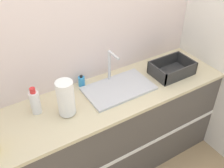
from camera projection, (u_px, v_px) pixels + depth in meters
The scene contains 8 objects.
wall_back at pixel (82, 34), 2.07m from camera, with size 4.58×0.06×2.60m.
wall_right at pixel (212, 19), 2.32m from camera, with size 0.06×2.57×2.60m.
counter_cabinet at pixel (104, 135), 2.36m from camera, with size 2.20×0.60×0.88m.
sink at pixel (118, 87), 2.17m from camera, with size 0.56×0.34×0.30m.
paper_towel_roll at pixel (66, 98), 1.86m from camera, with size 0.13×0.13×0.28m.
dish_rack at pixel (172, 70), 2.34m from camera, with size 0.36×0.25×0.12m.
bottle_white_spray at pixel (35, 102), 1.90m from camera, with size 0.07×0.07×0.22m.
soap_dispenser at pixel (82, 81), 2.19m from camera, with size 0.06×0.06×0.10m.
Camera 1 is at (-0.80, -1.14, 2.20)m, focal length 42.00 mm.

